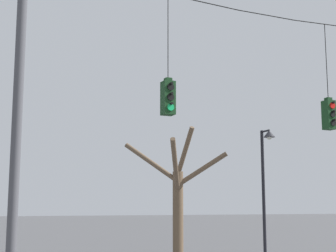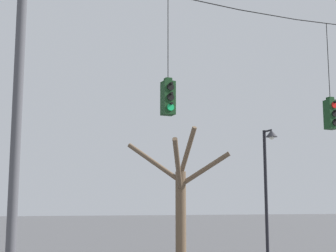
# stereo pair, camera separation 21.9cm
# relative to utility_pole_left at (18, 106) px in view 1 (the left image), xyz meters

# --- Properties ---
(utility_pole_left) EXTENTS (0.25, 0.25, 8.94)m
(utility_pole_left) POSITION_rel_utility_pole_left_xyz_m (0.00, 0.00, 0.00)
(utility_pole_left) COLOR #4C4C51
(utility_pole_left) RESTS_ON ground_plane
(span_wire) EXTENTS (15.13, 0.03, 0.55)m
(span_wire) POSITION_rel_utility_pole_left_xyz_m (7.56, 0.00, 3.74)
(span_wire) COLOR black
(traffic_light_over_intersection) EXTENTS (0.34, 0.58, 3.58)m
(traffic_light_over_intersection) POSITION_rel_utility_pole_left_xyz_m (4.09, -0.00, 0.60)
(traffic_light_over_intersection) COLOR #143819
(traffic_light_near_left_pole) EXTENTS (0.34, 0.58, 3.58)m
(traffic_light_near_left_pole) POSITION_rel_utility_pole_left_xyz_m (9.87, 0.00, 0.54)
(traffic_light_near_left_pole) COLOR #143819
(street_lamp) EXTENTS (0.43, 0.76, 4.87)m
(street_lamp) POSITION_rel_utility_pole_left_xyz_m (9.52, 3.12, -1.00)
(street_lamp) COLOR black
(street_lamp) RESTS_ON ground_plane
(bare_tree) EXTENTS (3.61, 3.71, 5.23)m
(bare_tree) POSITION_rel_utility_pole_left_xyz_m (7.44, 6.52, -1.95)
(bare_tree) COLOR brown
(bare_tree) RESTS_ON ground_plane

